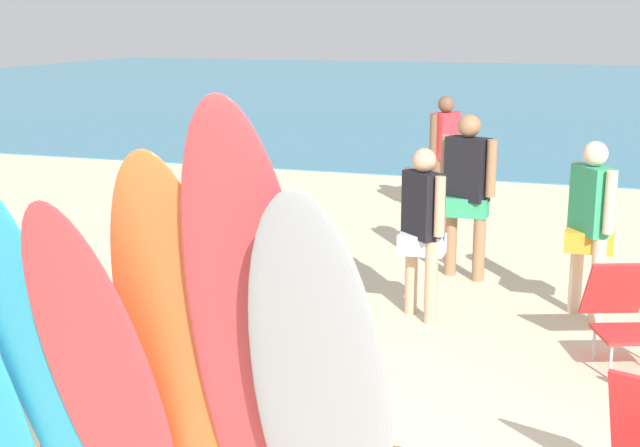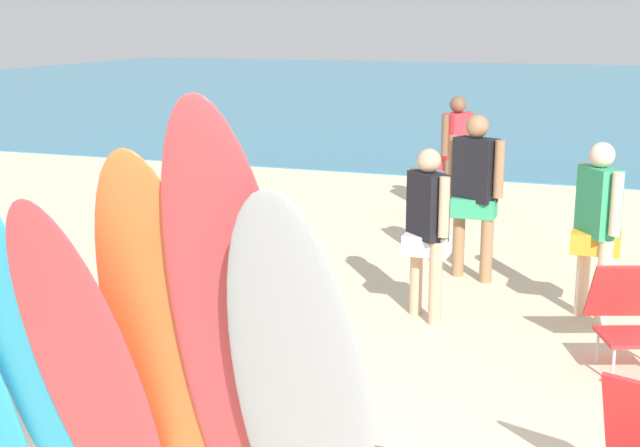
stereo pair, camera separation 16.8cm
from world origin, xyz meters
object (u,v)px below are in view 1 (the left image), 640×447
Objects in this scene: surfboard_grey_5 at (324,418)px; beach_chair_striped at (622,310)px; surfboard_teal_1 at (45,372)px; beachgoer_strolling at (467,185)px; surfboard_red_2 at (109,395)px; beachgoer_photographing at (591,218)px; surfboard_red_4 at (259,368)px; beachgoer_near_rack at (423,222)px; surfboard_orange_3 at (185,375)px; surfboard_rack at (209,441)px; beachgoer_midbeach at (445,147)px.

beach_chair_striped is (1.26, 3.88, -0.65)m from surfboard_grey_5.
surfboard_teal_1 is 4.67m from beach_chair_striped.
surfboard_teal_1 is 1.25× the size of beachgoer_strolling.
beachgoer_photographing is (2.01, 4.82, -0.06)m from surfboard_red_2.
beachgoer_photographing is (2.41, 4.74, -0.10)m from surfboard_teal_1.
beachgoer_photographing is (1.28, 4.79, -0.28)m from surfboard_red_4.
surfboard_red_2 is 4.51m from beach_chair_striped.
surfboard_red_2 is at bearing -53.89° from beachgoer_near_rack.
surfboard_teal_1 is 2.56× the size of beach_chair_striped.
surfboard_orange_3 reaches higher than beachgoer_strolling.
beachgoer_photographing is 1.16m from beach_chair_striped.
surfboard_rack is 1.03× the size of surfboard_red_2.
beach_chair_striped reaches higher than surfboard_rack.
surfboard_red_4 is at bearing -17.46° from surfboard_orange_3.
surfboard_teal_1 is at bearing -59.18° from beachgoer_near_rack.
surfboard_teal_1 reaches higher than beachgoer_near_rack.
beachgoer_strolling is at bearing 83.27° from surfboard_rack.
surfboard_orange_3 is at bearing -138.32° from beach_chair_striped.
beach_chair_striped is (1.98, 3.72, -0.68)m from surfboard_orange_3.
surfboard_red_4 is at bearing -44.23° from beachgoer_near_rack.
surfboard_red_2 reaches higher than beachgoer_photographing.
beach_chair_striped is at bearing -28.06° from beachgoer_strolling.
surfboard_rack is 1.34m from surfboard_grey_5.
beachgoer_strolling is (-1.27, 0.96, 0.06)m from beachgoer_photographing.
surfboard_red_2 is at bearing -7.07° from surfboard_teal_1.
surfboard_grey_5 is 4.43m from beachgoer_near_rack.
surfboard_teal_1 is 1.38× the size of beachgoer_near_rack.
surfboard_rack is at bearing -73.60° from beachgoer_strolling.
beachgoer_photographing is 4.41m from beachgoer_midbeach.
surfboard_teal_1 reaches higher than beachgoer_midbeach.
surfboard_orange_3 is 8.63m from beachgoer_midbeach.
surfboard_orange_3 is 4.25m from beachgoer_near_rack.
surfboard_red_2 reaches higher than beachgoer_near_rack.
surfboard_red_4 reaches higher than beachgoer_midbeach.
surfboard_grey_5 reaches higher than surfboard_rack.
beachgoer_near_rack is (-0.16, 4.33, -0.32)m from surfboard_red_4.
beach_chair_striped is at bearing -128.25° from beachgoer_midbeach.
beachgoer_midbeach is (-1.08, 8.78, -0.11)m from surfboard_grey_5.
beachgoer_near_rack is at bearing 81.44° from surfboard_orange_3.
beachgoer_strolling is at bearing 126.61° from beachgoer_near_rack.
surfboard_red_4 is 5.75m from beachgoer_strolling.
surfboard_grey_5 is 1.32× the size of beachgoer_strolling.
surfboard_orange_3 is 1.39× the size of beachgoer_midbeach.
surfboard_teal_1 is at bearing -156.19° from beachgoer_midbeach.
surfboard_red_4 is at bearing -49.95° from surfboard_rack.
beachgoer_midbeach reaches higher than beachgoer_near_rack.
surfboard_teal_1 reaches higher than beachgoer_photographing.
surfboard_grey_5 is (1.06, -0.05, 0.06)m from surfboard_red_2.
surfboard_teal_1 reaches higher than surfboard_rack.
surfboard_red_2 is 1.06m from surfboard_grey_5.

